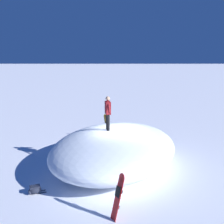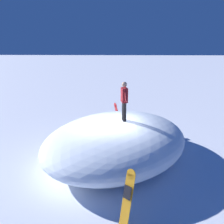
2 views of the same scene
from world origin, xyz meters
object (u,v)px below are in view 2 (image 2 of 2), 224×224
Objects in this scene: snowboard_primary_upright at (117,115)px; backpack_near at (176,135)px; snowboard_secondary_upright at (128,198)px; snowboarder_standing at (124,99)px.

backpack_near is at bearing -25.46° from snowboard_primary_upright.
snowboard_secondary_upright is 2.31× the size of backpack_near.
snowboard_primary_upright is 2.21× the size of backpack_near.
snowboard_primary_upright is at bearing 93.69° from snowboard_secondary_upright.
snowboard_primary_upright is 3.54m from backpack_near.
snowboarder_standing is 0.98× the size of snowboard_secondary_upright.
snowboard_secondary_upright is at bearing -86.31° from snowboard_primary_upright.
snowboarder_standing reaches higher than snowboard_primary_upright.
snowboarder_standing is 1.03× the size of snowboard_primary_upright.
snowboarder_standing reaches higher than snowboard_secondary_upright.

